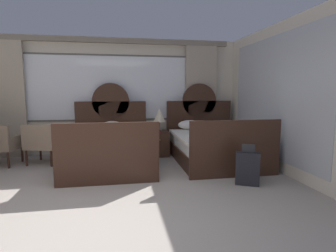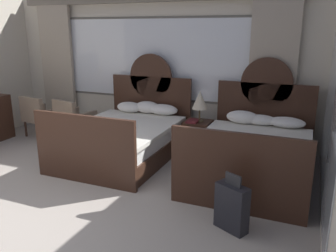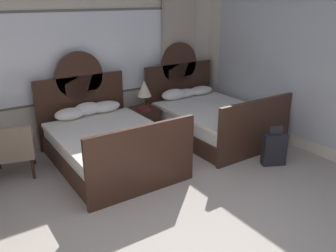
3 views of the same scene
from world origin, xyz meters
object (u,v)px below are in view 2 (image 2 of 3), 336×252
at_px(bed_near_window, 126,137).
at_px(armchair_by_window_centre, 40,114).
at_px(bed_near_mirror, 253,154).
at_px(armchair_by_window_left, 73,118).
at_px(table_lamp_on_nightstand, 200,100).
at_px(book_on_nightstand, 193,121).
at_px(nightstand_between_beds, 198,137).
at_px(suitcase_on_floor, 232,207).

xyz_separation_m(bed_near_window, armchair_by_window_centre, (-2.14, 0.35, 0.11)).
height_order(bed_near_mirror, armchair_by_window_left, bed_near_mirror).
bearing_deg(armchair_by_window_centre, table_lamp_on_nightstand, 5.69).
distance_m(bed_near_window, book_on_nightstand, 1.17).
bearing_deg(book_on_nightstand, armchair_by_window_left, -174.47).
height_order(nightstand_between_beds, table_lamp_on_nightstand, table_lamp_on_nightstand).
height_order(bed_near_window, nightstand_between_beds, bed_near_window).
xyz_separation_m(nightstand_between_beds, armchair_by_window_left, (-2.40, -0.32, 0.17)).
height_order(nightstand_between_beds, suitcase_on_floor, suitcase_on_floor).
relative_size(nightstand_between_beds, armchair_by_window_left, 0.68).
distance_m(bed_near_mirror, armchair_by_window_left, 3.47).
relative_size(table_lamp_on_nightstand, armchair_by_window_centre, 0.64).
bearing_deg(bed_near_mirror, armchair_by_window_left, 174.13).
relative_size(nightstand_between_beds, book_on_nightstand, 2.16).
bearing_deg(armchair_by_window_centre, bed_near_mirror, -4.75).
xyz_separation_m(bed_near_mirror, armchair_by_window_centre, (-4.26, 0.35, 0.11)).
distance_m(bed_near_window, armchair_by_window_left, 1.39).
bearing_deg(nightstand_between_beds, book_on_nightstand, -125.52).
distance_m(bed_near_window, nightstand_between_beds, 1.25).
distance_m(bed_near_window, bed_near_mirror, 2.12).
bearing_deg(suitcase_on_floor, armchair_by_window_left, 151.66).
bearing_deg(armchair_by_window_centre, suitcase_on_floor, -23.68).
relative_size(bed_near_window, armchair_by_window_centre, 2.70).
bearing_deg(armchair_by_window_centre, bed_near_window, -9.27).
height_order(table_lamp_on_nightstand, armchair_by_window_centre, table_lamp_on_nightstand).
relative_size(bed_near_window, table_lamp_on_nightstand, 4.21).
distance_m(bed_near_window, table_lamp_on_nightstand, 1.40).
bearing_deg(suitcase_on_floor, bed_near_window, 144.54).
bearing_deg(armchair_by_window_centre, book_on_nightstand, 4.15).
bearing_deg(table_lamp_on_nightstand, armchair_by_window_left, -172.48).
bearing_deg(suitcase_on_floor, armchair_by_window_centre, 156.32).
relative_size(armchair_by_window_centre, suitcase_on_floor, 1.27).
xyz_separation_m(table_lamp_on_nightstand, armchair_by_window_centre, (-3.22, -0.32, -0.47)).
height_order(nightstand_between_beds, armchair_by_window_left, armchair_by_window_left).
distance_m(table_lamp_on_nightstand, armchair_by_window_left, 2.49).
xyz_separation_m(bed_near_window, nightstand_between_beds, (1.06, 0.67, -0.07)).
distance_m(table_lamp_on_nightstand, suitcase_on_floor, 2.54).
distance_m(armchair_by_window_left, armchair_by_window_centre, 0.80).
bearing_deg(bed_near_window, bed_near_mirror, -0.12).
height_order(bed_near_window, armchair_by_window_left, bed_near_window).
xyz_separation_m(bed_near_mirror, table_lamp_on_nightstand, (-1.03, 0.67, 0.58)).
xyz_separation_m(bed_near_mirror, armchair_by_window_left, (-3.45, 0.36, 0.11)).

